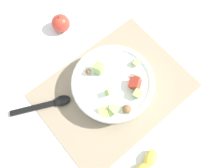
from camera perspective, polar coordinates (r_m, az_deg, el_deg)
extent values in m
plane|color=silver|center=(0.81, 0.47, -1.52)|extent=(2.40, 2.40, 0.00)
cube|color=gray|center=(0.80, 0.47, -1.45)|extent=(0.48, 0.36, 0.01)
cylinder|color=white|center=(0.77, 0.00, -0.48)|extent=(0.24, 0.24, 0.06)
torus|color=white|center=(0.74, 0.00, 0.33)|extent=(0.26, 0.26, 0.02)
cube|color=#A3CC6B|center=(0.77, 5.68, 5.06)|extent=(0.02, 0.03, 0.03)
sphere|color=brown|center=(0.75, -5.64, 2.98)|extent=(0.03, 0.02, 0.02)
cube|color=#93C160|center=(0.74, -3.21, 3.83)|extent=(0.04, 0.04, 0.04)
cube|color=#E5D684|center=(0.71, -1.77, -6.62)|extent=(0.05, 0.04, 0.04)
cube|color=beige|center=(0.74, 6.30, 1.98)|extent=(0.03, 0.03, 0.03)
sphere|color=brown|center=(0.71, 3.54, -5.94)|extent=(0.04, 0.03, 0.04)
cube|color=#BC3828|center=(0.72, 5.49, 0.17)|extent=(0.05, 0.05, 0.04)
cube|color=#93C160|center=(0.71, -0.65, -1.92)|extent=(0.03, 0.03, 0.03)
cube|color=#A3CC6B|center=(0.72, 6.11, -2.18)|extent=(0.04, 0.04, 0.04)
cube|color=#93C160|center=(0.71, -0.12, -6.30)|extent=(0.04, 0.04, 0.05)
ellipsoid|color=black|center=(0.80, -11.81, -3.90)|extent=(0.07, 0.06, 0.01)
cube|color=black|center=(0.82, -18.15, -5.45)|extent=(0.14, 0.08, 0.01)
sphere|color=#BC3828|center=(0.91, -12.11, 13.96)|extent=(0.07, 0.07, 0.07)
cylinder|color=brown|center=(0.88, -12.62, 15.40)|extent=(0.00, 0.00, 0.01)
ellipsoid|color=yellow|center=(0.75, 9.21, -17.01)|extent=(0.06, 0.05, 0.04)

